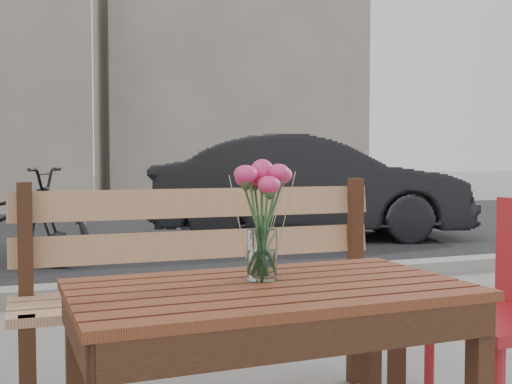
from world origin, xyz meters
TOP-DOWN VIEW (x-y plane):
  - street at (0.00, 5.06)m, footprint 30.00×8.12m
  - backdrop_buildings at (0.17, 14.40)m, footprint 15.50×4.00m
  - main_table at (-0.01, -0.13)m, footprint 1.11×0.66m
  - main_bench at (0.07, 0.71)m, footprint 1.57×0.49m
  - main_vase at (-0.01, -0.05)m, footprint 0.19×0.19m
  - parked_car at (2.90, 5.71)m, footprint 4.27×2.50m

SIDE VIEW (x-z plane):
  - street at x=0.00m, z-range -0.03..0.09m
  - main_table at x=-0.01m, z-range 0.23..0.91m
  - main_bench at x=0.07m, z-range 0.10..1.07m
  - parked_car at x=2.90m, z-range 0.00..1.33m
  - main_vase at x=-0.01m, z-range 0.73..1.08m
  - backdrop_buildings at x=0.17m, z-range -0.40..7.60m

